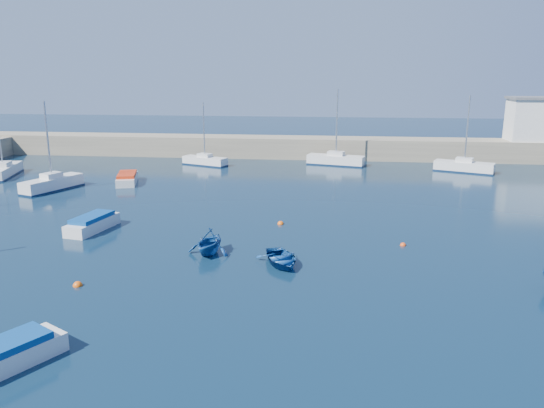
# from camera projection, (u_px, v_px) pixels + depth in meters

# --- Properties ---
(ground) EXTENTS (220.00, 220.00, 0.00)m
(ground) POSITION_uv_depth(u_px,v_px,m) (247.00, 312.00, 24.60)
(ground) COLOR #0C2236
(ground) RESTS_ON ground
(back_wall) EXTENTS (96.00, 4.50, 2.60)m
(back_wall) POSITION_uv_depth(u_px,v_px,m) (305.00, 147.00, 68.60)
(back_wall) COLOR gray
(back_wall) RESTS_ON ground
(sailboat_3) EXTENTS (3.76, 6.39, 8.27)m
(sailboat_3) POSITION_uv_depth(u_px,v_px,m) (52.00, 183.00, 49.78)
(sailboat_3) COLOR silver
(sailboat_3) RESTS_ON ground
(sailboat_4) EXTENTS (3.73, 7.27, 9.13)m
(sailboat_4) POSITION_uv_depth(u_px,v_px,m) (3.00, 171.00, 56.43)
(sailboat_4) COLOR silver
(sailboat_4) RESTS_ON ground
(sailboat_5) EXTENTS (5.73, 3.51, 7.38)m
(sailboat_5) POSITION_uv_depth(u_px,v_px,m) (205.00, 161.00, 63.08)
(sailboat_5) COLOR silver
(sailboat_5) RESTS_ON ground
(sailboat_6) EXTENTS (6.99, 3.52, 8.90)m
(sailboat_6) POSITION_uv_depth(u_px,v_px,m) (336.00, 160.00, 63.24)
(sailboat_6) COLOR silver
(sailboat_6) RESTS_ON ground
(sailboat_7) EXTENTS (6.51, 4.04, 8.39)m
(sailboat_7) POSITION_uv_depth(u_px,v_px,m) (464.00, 166.00, 58.84)
(sailboat_7) COLOR silver
(sailboat_7) RESTS_ON ground
(motorboat_1) EXTENTS (2.38, 4.68, 1.09)m
(motorboat_1) POSITION_uv_depth(u_px,v_px,m) (92.00, 223.00, 37.15)
(motorboat_1) COLOR silver
(motorboat_1) RESTS_ON ground
(motorboat_2) EXTENTS (3.10, 5.29, 1.03)m
(motorboat_2) POSITION_uv_depth(u_px,v_px,m) (127.00, 178.00, 52.95)
(motorboat_2) COLOR silver
(motorboat_2) RESTS_ON ground
(motorboat_3) EXTENTS (3.57, 4.67, 1.05)m
(motorboat_3) POSITION_uv_depth(u_px,v_px,m) (3.00, 356.00, 19.82)
(motorboat_3) COLOR silver
(motorboat_3) RESTS_ON ground
(dinghy_center) EXTENTS (3.56, 4.09, 0.71)m
(dinghy_center) POSITION_uv_depth(u_px,v_px,m) (281.00, 259.00, 30.57)
(dinghy_center) COLOR navy
(dinghy_center) RESTS_ON ground
(dinghy_left) EXTENTS (3.09, 3.42, 1.58)m
(dinghy_left) POSITION_uv_depth(u_px,v_px,m) (209.00, 242.00, 32.22)
(dinghy_left) COLOR navy
(dinghy_left) RESTS_ON ground
(buoy_0) EXTENTS (0.50, 0.50, 0.50)m
(buoy_0) POSITION_uv_depth(u_px,v_px,m) (78.00, 286.00, 27.59)
(buoy_0) COLOR #E4540C
(buoy_0) RESTS_ON ground
(buoy_1) EXTENTS (0.39, 0.39, 0.39)m
(buoy_1) POSITION_uv_depth(u_px,v_px,m) (403.00, 246.00, 33.99)
(buoy_1) COLOR #DC4210
(buoy_1) RESTS_ON ground
(buoy_3) EXTENTS (0.47, 0.47, 0.47)m
(buoy_3) POSITION_uv_depth(u_px,v_px,m) (281.00, 224.00, 38.76)
(buoy_3) COLOR #E4540C
(buoy_3) RESTS_ON ground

